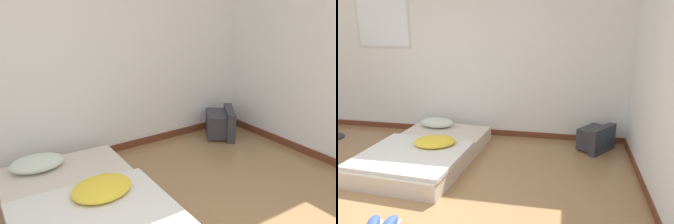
# 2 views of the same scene
# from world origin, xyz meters

# --- Properties ---
(wall_back) EXTENTS (7.71, 0.08, 2.60)m
(wall_back) POSITION_xyz_m (-0.01, 2.75, 1.29)
(wall_back) COLOR white
(wall_back) RESTS_ON ground_plane
(mattress_bed) EXTENTS (1.33, 2.01, 0.35)m
(mattress_bed) POSITION_xyz_m (-0.06, 1.57, 0.13)
(mattress_bed) COLOR beige
(mattress_bed) RESTS_ON ground_plane
(crt_tv) EXTENTS (0.57, 0.60, 0.38)m
(crt_tv) POSITION_xyz_m (2.19, 2.38, 0.18)
(crt_tv) COLOR #333338
(crt_tv) RESTS_ON ground_plane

